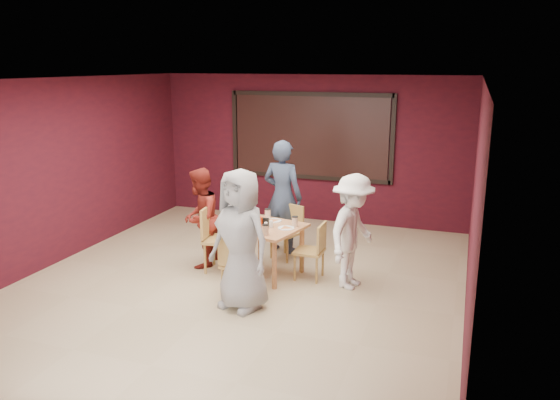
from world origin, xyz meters
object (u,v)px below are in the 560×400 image
(dining_table, at_px, (267,232))
(chair_left, at_px, (216,235))
(diner_back, at_px, (283,197))
(diner_left, at_px, (200,218))
(diner_front, at_px, (241,240))
(chair_back, at_px, (289,228))
(diner_right, at_px, (353,232))
(chair_right, at_px, (314,248))
(chair_front, at_px, (236,263))

(dining_table, relative_size, chair_left, 1.16)
(dining_table, xyz_separation_m, chair_left, (-0.78, -0.07, -0.10))
(diner_back, relative_size, diner_left, 1.22)
(dining_table, relative_size, diner_front, 0.63)
(chair_left, distance_m, diner_left, 0.38)
(dining_table, distance_m, chair_back, 0.85)
(dining_table, height_order, diner_right, diner_right)
(chair_right, bearing_deg, chair_left, -174.43)
(dining_table, xyz_separation_m, diner_right, (1.25, -0.02, 0.14))
(chair_front, bearing_deg, chair_right, 49.09)
(dining_table, xyz_separation_m, diner_front, (0.09, -1.12, 0.24))
(chair_front, xyz_separation_m, diner_front, (0.19, -0.28, 0.42))
(chair_left, relative_size, chair_right, 1.17)
(diner_back, height_order, diner_right, diner_back)
(diner_front, bearing_deg, diner_right, 61.37)
(chair_front, height_order, chair_left, chair_left)
(diner_left, bearing_deg, diner_back, 127.63)
(chair_back, xyz_separation_m, diner_front, (0.02, -1.95, 0.42))
(diner_back, bearing_deg, diner_left, 55.13)
(chair_back, distance_m, diner_back, 0.53)
(dining_table, distance_m, chair_front, 0.87)
(chair_front, relative_size, chair_left, 0.86)
(chair_back, xyz_separation_m, diner_right, (1.19, -0.85, 0.32))
(chair_front, relative_size, diner_left, 0.55)
(diner_back, xyz_separation_m, diner_right, (1.38, -1.08, -0.13))
(chair_right, bearing_deg, chair_front, -130.91)
(diner_left, bearing_deg, diner_front, 36.02)
(diner_front, xyz_separation_m, diner_right, (1.17, 1.10, -0.10))
(dining_table, relative_size, chair_front, 1.34)
(chair_right, bearing_deg, diner_left, -178.88)
(diner_front, distance_m, diner_right, 1.61)
(chair_front, xyz_separation_m, chair_right, (0.79, 0.92, -0.00))
(diner_back, bearing_deg, chair_left, 68.19)
(dining_table, xyz_separation_m, diner_back, (-0.12, 1.06, 0.27))
(chair_front, relative_size, diner_back, 0.45)
(chair_right, xyz_separation_m, diner_right, (0.57, -0.09, 0.33))
(chair_front, relative_size, diner_right, 0.52)
(chair_back, bearing_deg, dining_table, -94.16)
(diner_right, bearing_deg, chair_right, 94.05)
(diner_back, xyz_separation_m, diner_left, (-0.96, -1.02, -0.17))
(chair_right, xyz_separation_m, diner_front, (-0.60, -1.19, 0.43))
(chair_front, bearing_deg, diner_left, 137.81)
(dining_table, height_order, diner_left, diner_left)
(chair_back, distance_m, chair_right, 0.98)
(dining_table, bearing_deg, diner_left, 177.78)
(chair_left, distance_m, diner_right, 2.05)
(chair_left, xyz_separation_m, diner_left, (-0.30, 0.11, 0.20))
(chair_back, distance_m, diner_left, 1.41)
(diner_right, bearing_deg, diner_back, 65.38)
(diner_front, xyz_separation_m, diner_back, (-0.21, 2.18, 0.03))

